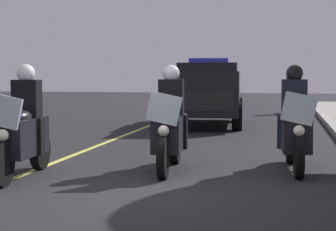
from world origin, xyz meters
The scene contains 6 objects.
ground_plane centered at (0.00, 0.00, 0.00)m, with size 80.00×80.00×0.00m, color black.
police_motorcycle_lead_left centered at (-0.59, -2.04, 0.70)m, with size 2.14×0.61×1.72m.
police_motorcycle_lead_right centered at (-1.64, 0.02, 0.70)m, with size 2.14×0.61×1.72m.
police_motorcycle_trailing centered at (-2.06, 2.01, 0.70)m, with size 2.14×0.61×1.72m.
police_suv centered at (-9.98, -0.43, 1.07)m, with size 5.02×2.34×2.05m.
cyclist_background centered at (-15.72, 2.12, 0.84)m, with size 1.76×0.34×1.69m.
Camera 1 is at (7.40, 1.81, 1.57)m, focal length 61.12 mm.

